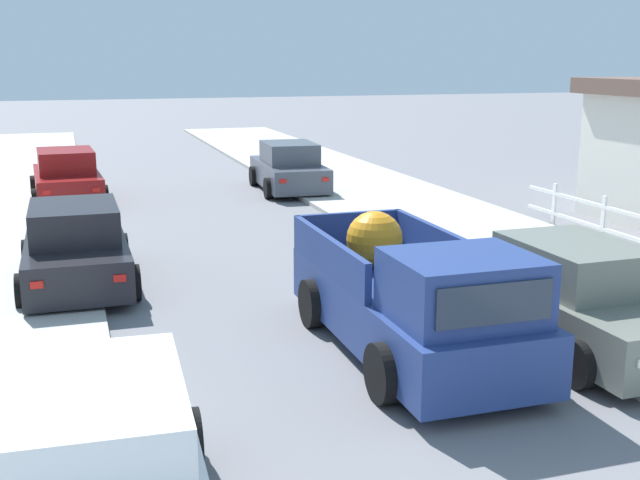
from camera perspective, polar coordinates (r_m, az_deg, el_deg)
name	(u,v)px	position (r m, az deg, el deg)	size (l,w,h in m)	color
sidewalk_right	(480,239)	(18.37, 11.49, 0.04)	(4.76, 60.00, 0.12)	#B2AFA8
curb_left	(22,275)	(16.13, -20.78, -2.42)	(0.16, 60.00, 0.10)	silver
curb_right	(441,243)	(17.92, 8.75, -0.21)	(0.16, 60.00, 0.10)	silver
pickup_truck	(412,300)	(11.10, 6.71, -4.36)	(2.23, 5.21, 1.86)	navy
car_left_near	(95,480)	(7.05, -16.00, -16.34)	(2.17, 4.32, 1.54)	silver
car_right_near	(289,168)	(24.92, -2.26, 5.20)	(2.21, 4.34, 1.54)	#474C56
car_left_mid	(76,248)	(15.11, -17.25, -0.56)	(2.03, 4.26, 1.54)	black
car_right_mid	(576,298)	(12.03, 18.06, -4.03)	(2.08, 4.28, 1.54)	slate
car_left_far	(67,178)	(24.11, -17.85, 4.32)	(2.18, 4.33, 1.54)	maroon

